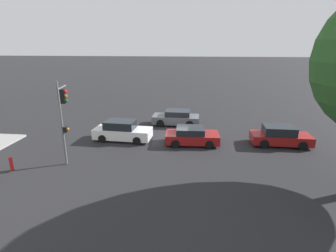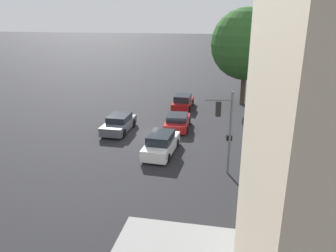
% 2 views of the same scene
% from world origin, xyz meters
% --- Properties ---
extents(ground_plane, '(300.00, 300.00, 0.00)m').
position_xyz_m(ground_plane, '(0.00, 0.00, 0.00)').
color(ground_plane, black).
extents(traffic_signal, '(0.77, 1.72, 5.31)m').
position_xyz_m(traffic_signal, '(6.25, 6.66, 3.40)').
color(traffic_signal, '#515456').
rests_on(traffic_signal, ground_plane).
extents(crossing_car_0, '(4.38, 2.02, 1.43)m').
position_xyz_m(crossing_car_0, '(-0.04, -2.33, 0.69)').
color(crossing_car_0, '#4C5156').
rests_on(crossing_car_0, ground_plane).
extents(crossing_car_1, '(4.12, 2.20, 1.32)m').
position_xyz_m(crossing_car_1, '(-1.65, 2.50, 0.63)').
color(crossing_car_1, maroon).
rests_on(crossing_car_1, ground_plane).
extents(crossing_car_2, '(4.37, 1.97, 1.49)m').
position_xyz_m(crossing_car_2, '(-8.30, 1.98, 0.70)').
color(crossing_car_2, maroon).
rests_on(crossing_car_2, ground_plane).
extents(crossing_car_3, '(4.60, 2.08, 1.57)m').
position_xyz_m(crossing_car_3, '(3.91, 2.23, 0.73)').
color(crossing_car_3, silver).
rests_on(crossing_car_3, ground_plane).
extents(fire_hydrant, '(0.22, 0.22, 0.92)m').
position_xyz_m(fire_hydrant, '(9.08, 8.28, 0.49)').
color(fire_hydrant, red).
rests_on(fire_hydrant, ground_plane).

